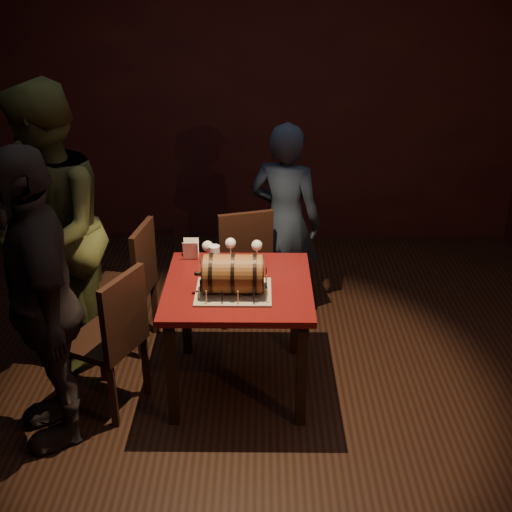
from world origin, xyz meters
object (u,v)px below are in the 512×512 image
Objects in this scene: person_left_front at (41,301)px; chair_left_rear at (132,280)px; wine_glass_left at (208,247)px; chair_back at (243,259)px; wine_glass_right at (257,246)px; person_back at (285,222)px; pub_table at (238,300)px; wine_glass_mid at (231,244)px; person_left_rear at (49,233)px; chair_left_front at (113,334)px; barrel_cake at (233,274)px; pint_of_ale at (214,257)px.

chair_left_rear is at bearing 137.72° from person_left_front.
chair_back is (0.21, 0.54, -0.35)m from wine_glass_left.
wine_glass_right is 0.72m from person_back.
wine_glass_right is 0.64m from chair_back.
chair_back reaches higher than pub_table.
chair_back is at bearing 82.95° from wine_glass_mid.
chair_left_rear is (-0.76, 0.48, -0.12)m from pub_table.
pub_table is 0.91m from chair_left_rear.
chair_back is 1.40m from person_left_rear.
chair_left_front reaches higher than wine_glass_mid.
barrel_cake reaches higher than wine_glass_right.
pub_table is at bearing 88.15° from person_left_front.
barrel_cake is at bearing -91.56° from chair_back.
pub_table is 5.59× the size of wine_glass_right.
chair_left_front is 0.82m from person_left_rear.
wine_glass_left is 1.12m from person_left_front.
person_left_rear is at bearing 167.99° from person_left_front.
person_left_rear is at bearing 45.62° from person_back.
wine_glass_left is (-0.18, 0.39, -0.01)m from barrel_cake.
pub_table is 0.97× the size of chair_left_front.
wine_glass_mid is at bearing -12.15° from chair_left_rear.
pub_table is 0.97× the size of chair_left_rear.
pint_of_ale is at bearing -105.12° from chair_back.
person_left_rear reaches higher than person_back.
pub_table is 1.04m from person_back.
pint_of_ale is 0.08× the size of person_left_rear.
pint_of_ale is at bearing -134.47° from wine_glass_mid.
wine_glass_mid is 1.07× the size of pint_of_ale.
wine_glass_left is 0.09× the size of person_left_front.
chair_left_front is (-0.74, -0.22, -0.12)m from pub_table.
wine_glass_mid is 0.60m from chair_back.
person_back is 1.98m from person_left_front.
person_left_rear reaches higher than person_left_front.
wine_glass_right is (0.17, -0.03, 0.00)m from wine_glass_mid.
person_left_front is (-1.16, -0.74, 0.01)m from wine_glass_right.
chair_back reaches higher than wine_glass_left.
person_left_rear is (-0.48, 0.51, 0.44)m from chair_left_front.
wine_glass_right reaches higher than pub_table.
pub_table is at bearing -79.83° from wine_glass_mid.
chair_left_front is at bearing -141.22° from wine_glass_mid.
wine_glass_mid is (0.15, 0.05, -0.00)m from wine_glass_left.
pub_table is 0.39m from wine_glass_right.
chair_left_rear is at bearing 157.22° from pint_of_ale.
chair_left_front is 1.62m from person_back.
barrel_cake is 1.08m from person_left_front.
pint_of_ale is 0.16× the size of chair_left_rear.
person_left_front is at bearing 2.13° from person_left_rear.
wine_glass_right is 0.09× the size of person_left_front.
wine_glass_left reaches higher than pub_table.
wine_glass_right is at bearing -10.80° from wine_glass_mid.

